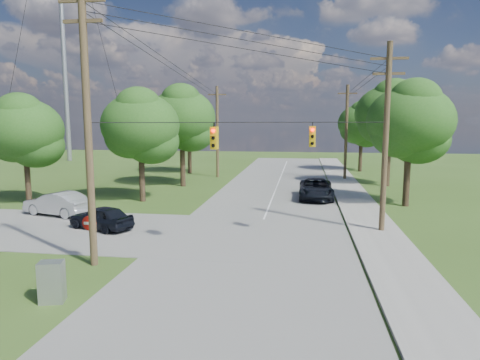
% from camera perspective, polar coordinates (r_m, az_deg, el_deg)
% --- Properties ---
extents(ground, '(140.00, 140.00, 0.00)m').
position_cam_1_polar(ground, '(18.26, -6.17, -12.24)').
color(ground, '#35521B').
rests_on(ground, ground).
extents(main_road, '(10.00, 100.00, 0.03)m').
position_cam_1_polar(main_road, '(22.60, 2.02, -8.18)').
color(main_road, gray).
rests_on(main_road, ground).
extents(sidewalk_east, '(2.60, 100.00, 0.12)m').
position_cam_1_polar(sidewalk_east, '(22.88, 19.12, -8.31)').
color(sidewalk_east, '#A09D96').
rests_on(sidewalk_east, ground).
extents(pole_sw, '(2.00, 0.32, 12.00)m').
position_cam_1_polar(pole_sw, '(19.21, -19.67, 7.31)').
color(pole_sw, brown).
rests_on(pole_sw, ground).
extents(pole_ne, '(2.00, 0.32, 10.50)m').
position_cam_1_polar(pole_ne, '(25.01, 18.87, 5.64)').
color(pole_ne, brown).
rests_on(pole_ne, ground).
extents(pole_north_e, '(2.00, 0.32, 10.00)m').
position_cam_1_polar(pole_north_e, '(46.82, 13.98, 6.29)').
color(pole_north_e, brown).
rests_on(pole_north_e, ground).
extents(pole_north_w, '(2.00, 0.32, 10.00)m').
position_cam_1_polar(pole_north_w, '(47.53, -3.05, 6.53)').
color(pole_north_w, brown).
rests_on(pole_north_w, ground).
extents(power_lines, '(13.93, 29.62, 4.93)m').
position_cam_1_polar(power_lines, '(28.42, 2.58, 13.72)').
color(power_lines, black).
rests_on(power_lines, ground).
extents(traffic_signals, '(4.91, 3.27, 1.05)m').
position_cam_1_polar(traffic_signals, '(21.10, 3.42, 5.78)').
color(traffic_signals, gold).
rests_on(traffic_signals, ground).
extents(radio_mast, '(0.70, 0.70, 45.00)m').
position_cam_1_polar(radio_mast, '(74.18, -22.70, 19.97)').
color(radio_mast, '#999C9F').
rests_on(radio_mast, ground).
extents(tree_w_near, '(6.00, 6.00, 8.40)m').
position_cam_1_polar(tree_w_near, '(33.92, -13.15, 7.12)').
color(tree_w_near, '#443122').
rests_on(tree_w_near, ground).
extents(tree_w_mid, '(6.40, 6.40, 9.22)m').
position_cam_1_polar(tree_w_mid, '(41.18, -7.76, 8.27)').
color(tree_w_mid, '#443122').
rests_on(tree_w_mid, ground).
extents(tree_w_far, '(6.00, 6.00, 8.73)m').
position_cam_1_polar(tree_w_far, '(51.35, -6.81, 7.84)').
color(tree_w_far, '#443122').
rests_on(tree_w_far, ground).
extents(tree_e_near, '(6.20, 6.20, 8.81)m').
position_cam_1_polar(tree_e_near, '(33.46, 21.71, 7.32)').
color(tree_e_near, '#443122').
rests_on(tree_e_near, ground).
extents(tree_e_mid, '(6.60, 6.60, 9.64)m').
position_cam_1_polar(tree_e_mid, '(43.36, 19.36, 8.31)').
color(tree_e_mid, '#443122').
rests_on(tree_e_mid, ground).
extents(tree_e_far, '(5.80, 5.80, 8.32)m').
position_cam_1_polar(tree_e_far, '(55.05, 15.92, 7.25)').
color(tree_e_far, '#443122').
rests_on(tree_e_far, ground).
extents(tree_cross_n, '(5.60, 5.60, 7.91)m').
position_cam_1_polar(tree_cross_n, '(35.51, -26.82, 5.97)').
color(tree_cross_n, '#443122').
rests_on(tree_cross_n, ground).
extents(car_cross_dark, '(4.40, 3.05, 1.39)m').
position_cam_1_polar(car_cross_dark, '(26.13, -18.02, -4.74)').
color(car_cross_dark, black).
rests_on(car_cross_dark, cross_road).
extents(car_cross_silver, '(5.02, 2.87, 1.57)m').
position_cam_1_polar(car_cross_silver, '(30.97, -23.17, -2.89)').
color(car_cross_silver, '#A8ABAF').
rests_on(car_cross_silver, cross_road).
extents(car_main_north, '(2.67, 5.77, 1.60)m').
position_cam_1_polar(car_main_north, '(34.96, 10.10, -1.17)').
color(car_main_north, black).
rests_on(car_main_north, main_road).
extents(control_cabinet, '(0.93, 0.78, 1.46)m').
position_cam_1_polar(control_cabinet, '(16.59, -23.81, -12.33)').
color(control_cabinet, '#999C9F').
rests_on(control_cabinet, ground).
extents(do_not_enter_sign, '(0.68, 0.07, 2.05)m').
position_cam_1_polar(do_not_enter_sign, '(20.52, -19.43, -5.97)').
color(do_not_enter_sign, '#999C9F').
rests_on(do_not_enter_sign, ground).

